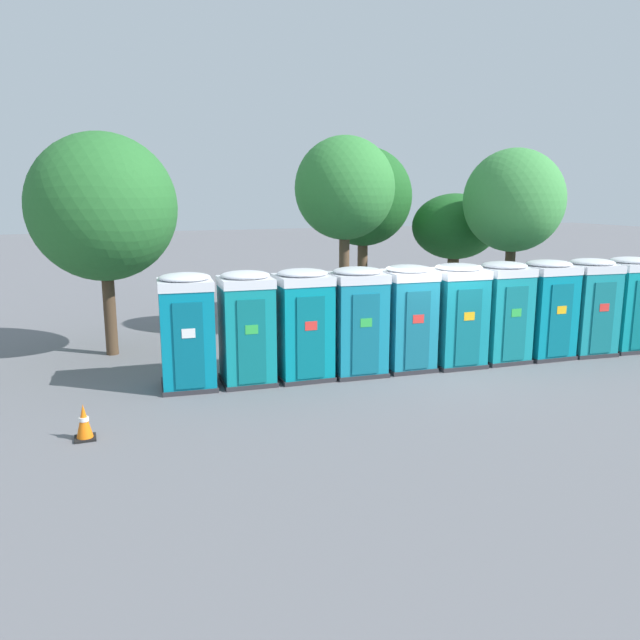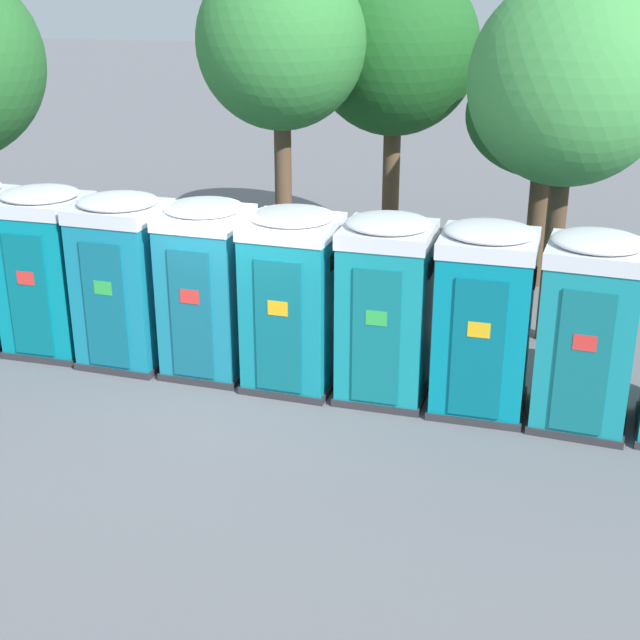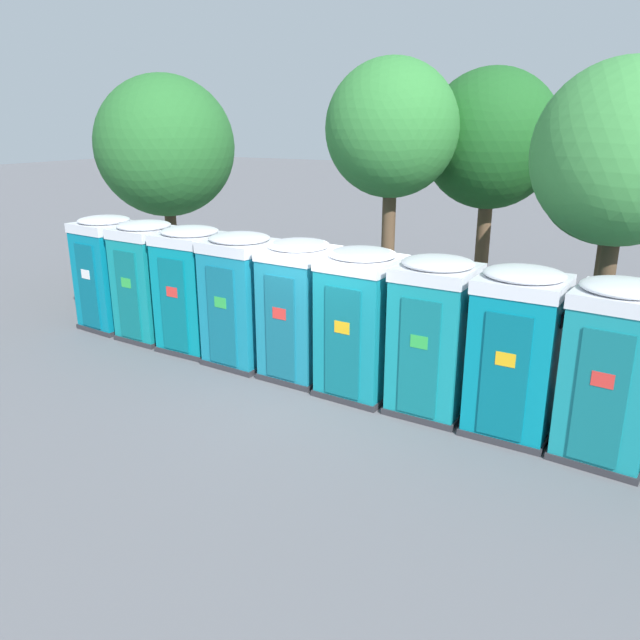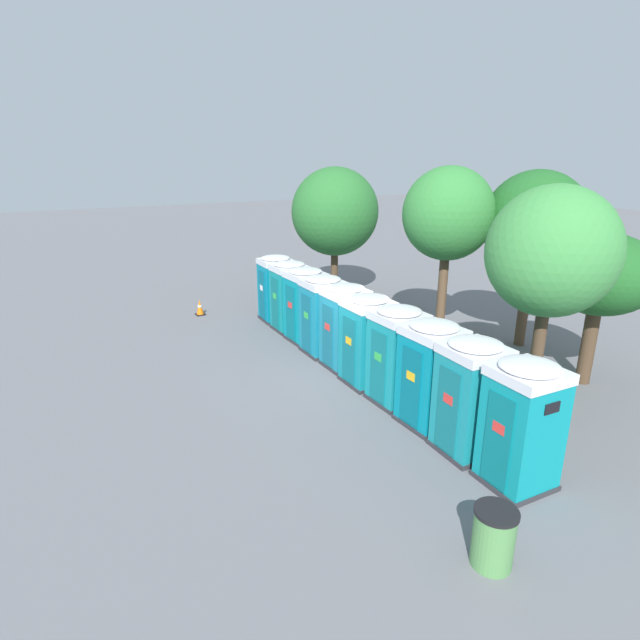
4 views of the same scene
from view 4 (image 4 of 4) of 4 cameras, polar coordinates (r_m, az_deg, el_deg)
ground_plane at (r=14.72m, az=3.55°, el=-6.23°), size 120.00×120.00×0.00m
portapotty_0 at (r=19.35m, az=-5.05°, el=3.68°), size 1.29×1.31×2.54m
portapotty_1 at (r=18.18m, az=-3.49°, el=2.79°), size 1.24×1.27×2.54m
portapotty_2 at (r=17.04m, az=-1.67°, el=1.78°), size 1.27×1.24×2.54m
portapotty_3 at (r=15.91m, az=0.30°, el=0.61°), size 1.32×1.28×2.54m
portapotty_4 at (r=14.85m, az=2.83°, el=-0.68°), size 1.23×1.27×2.54m
portapotty_5 at (r=13.77m, az=5.40°, el=-2.25°), size 1.32×1.28×2.54m
portapotty_6 at (r=12.80m, az=8.78°, el=-3.97°), size 1.25×1.25×2.54m
portapotty_7 at (r=11.87m, az=12.53°, el=-6.00°), size 1.29×1.25×2.54m
portapotty_8 at (r=10.99m, az=16.81°, el=-8.37°), size 1.32×1.32×2.54m
portapotty_9 at (r=10.25m, az=22.06°, el=-10.97°), size 1.29×1.31×2.54m
street_tree_0 at (r=21.94m, az=1.71°, el=12.23°), size 3.74×3.74×5.74m
street_tree_1 at (r=12.60m, az=24.94°, el=6.99°), size 2.94×2.94×5.51m
street_tree_2 at (r=17.39m, az=23.31°, el=10.10°), size 3.21×3.21×5.73m
street_tree_3 at (r=15.15m, az=29.40°, el=4.47°), size 2.84×2.84×4.21m
street_tree_4 at (r=16.71m, az=14.42°, el=11.56°), size 2.90×2.90×5.84m
trash_can at (r=8.73m, az=19.21°, el=-22.39°), size 0.67×0.67×0.99m
traffic_cone at (r=20.70m, az=-13.57°, el=1.40°), size 0.36×0.36×0.64m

